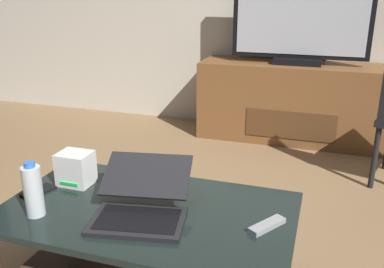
% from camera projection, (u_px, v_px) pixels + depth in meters
% --- Properties ---
extents(coffee_table, '(1.16, 0.67, 0.43)m').
position_uv_depth(coffee_table, '(148.00, 237.00, 1.71)').
color(coffee_table, black).
rests_on(coffee_table, ground).
extents(media_cabinet, '(1.60, 0.49, 0.66)m').
position_uv_depth(media_cabinet, '(294.00, 102.00, 3.59)').
color(media_cabinet, brown).
rests_on(media_cabinet, ground).
extents(television, '(1.09, 0.20, 0.72)m').
position_uv_depth(television, '(301.00, 21.00, 3.34)').
color(television, black).
rests_on(television, media_cabinet).
extents(laptop, '(0.41, 0.44, 0.17)m').
position_uv_depth(laptop, '(142.00, 202.00, 1.61)').
color(laptop, black).
rests_on(laptop, coffee_table).
extents(router_box, '(0.14, 0.12, 0.15)m').
position_uv_depth(router_box, '(76.00, 168.00, 1.86)').
color(router_box, white).
rests_on(router_box, coffee_table).
extents(water_bottle_near, '(0.07, 0.07, 0.22)m').
position_uv_depth(water_bottle_near, '(33.00, 191.00, 1.59)').
color(water_bottle_near, silver).
rests_on(water_bottle_near, coffee_table).
extents(cell_phone, '(0.11, 0.15, 0.01)m').
position_uv_depth(cell_phone, '(38.00, 191.00, 1.80)').
color(cell_phone, black).
rests_on(cell_phone, coffee_table).
extents(tv_remote, '(0.12, 0.16, 0.02)m').
position_uv_depth(tv_remote, '(267.00, 225.00, 1.53)').
color(tv_remote, '#99999E').
rests_on(tv_remote, coffee_table).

